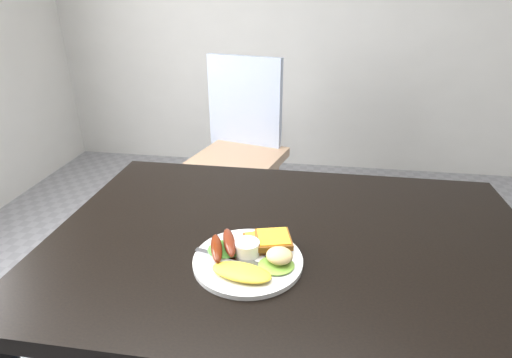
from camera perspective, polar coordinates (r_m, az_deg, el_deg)
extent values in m
cube|color=black|center=(1.02, 5.10, -9.06)|extent=(1.20, 0.80, 0.04)
cube|color=tan|center=(2.23, -2.48, 2.84)|extent=(0.55, 0.55, 0.05)
imported|color=navy|center=(1.46, 10.15, 4.03)|extent=(0.63, 0.49, 1.57)
cylinder|color=white|center=(0.91, -1.16, -11.58)|extent=(0.25, 0.25, 0.01)
ellipsoid|color=#269519|center=(0.93, -4.40, -9.91)|extent=(0.10, 0.10, 0.01)
ellipsoid|color=#51921C|center=(0.88, 2.91, -12.18)|extent=(0.09, 0.08, 0.01)
ellipsoid|color=yellow|center=(0.85, -2.08, -13.14)|extent=(0.14, 0.08, 0.02)
ellipsoid|color=#671C05|center=(0.91, -5.67, -9.78)|extent=(0.06, 0.11, 0.03)
ellipsoid|color=maroon|center=(0.92, -3.84, -8.99)|extent=(0.06, 0.11, 0.03)
cylinder|color=white|center=(0.91, -1.25, -9.83)|extent=(0.07, 0.07, 0.03)
cube|color=brown|center=(0.95, 0.99, -9.05)|extent=(0.11, 0.11, 0.01)
cube|color=#91581C|center=(0.93, 2.51, -8.64)|extent=(0.10, 0.10, 0.01)
ellipsoid|color=#F6F0A9|center=(0.88, 3.37, -10.87)|extent=(0.06, 0.06, 0.03)
cube|color=#ADAFB7|center=(0.91, -4.09, -11.09)|extent=(0.16, 0.05, 0.00)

